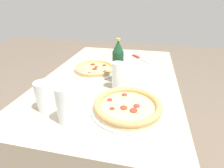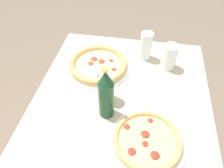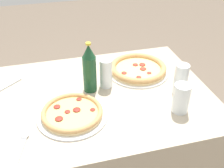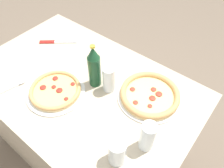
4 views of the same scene
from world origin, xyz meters
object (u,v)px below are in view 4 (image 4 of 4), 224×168
glass_red_wine (109,80)px  glass_orange_juice (117,152)px  pizza_salami (150,95)px  knife (56,42)px  pizza_margherita (55,90)px  glass_cola (147,137)px  spoon (11,87)px  beer_bottle (94,67)px

glass_red_wine → glass_orange_juice: bearing=-45.9°
pizza_salami → knife: size_ratio=1.64×
glass_orange_juice → pizza_margherita: bearing=170.1°
glass_cola → spoon: size_ratio=0.81×
glass_cola → glass_red_wine: bearing=155.2°
pizza_salami → spoon: size_ratio=1.71×
pizza_salami → spoon: pizza_salami is taller
glass_cola → glass_orange_juice: glass_cola is taller
knife → pizza_salami: bearing=-0.8°
glass_cola → spoon: 0.75m
pizza_margherita → knife: size_ratio=1.53×
glass_cola → knife: glass_cola is taller
pizza_margherita → glass_cola: glass_cola is taller
glass_red_wine → spoon: bearing=-142.3°
pizza_margherita → pizza_salami: bearing=34.9°
pizza_margherita → glass_red_wine: bearing=44.4°
pizza_margherita → beer_bottle: (0.11, 0.18, 0.10)m
pizza_margherita → glass_red_wine: glass_red_wine is taller
beer_bottle → knife: beer_bottle is taller
beer_bottle → spoon: size_ratio=1.33×
glass_orange_juice → pizza_salami: bearing=100.9°
pizza_salami → glass_red_wine: bearing=-157.3°
glass_orange_juice → spoon: size_ratio=0.70×
glass_orange_juice → beer_bottle: size_ratio=0.53×
glass_cola → glass_orange_juice: bearing=-115.3°
pizza_salami → knife: 0.71m
spoon → glass_cola: bearing=12.8°
glass_red_wine → pizza_salami: bearing=22.7°
glass_cola → pizza_salami: bearing=118.7°
pizza_salami → spoon: bearing=-146.7°
glass_orange_juice → beer_bottle: beer_bottle is taller
glass_orange_juice → glass_red_wine: size_ratio=0.91×
knife → spoon: bearing=-75.3°
glass_red_wine → knife: size_ratio=0.74×
glass_red_wine → pizza_margherita: bearing=-135.6°
pizza_salami → knife: bearing=179.2°
glass_orange_juice → knife: bearing=154.9°
beer_bottle → spoon: beer_bottle is taller
beer_bottle → spoon: 0.46m
pizza_margherita → spoon: 0.24m
glass_orange_juice → glass_red_wine: 0.38m
pizza_margherita → beer_bottle: 0.23m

